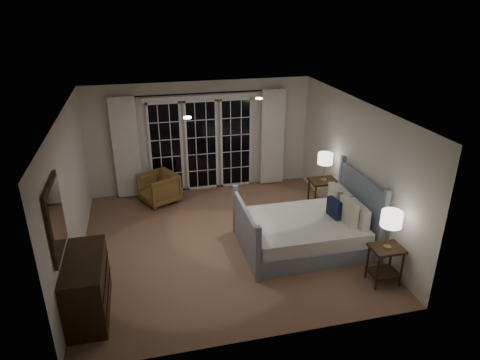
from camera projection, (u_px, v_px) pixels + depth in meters
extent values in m
plane|color=#885D49|center=(224.00, 241.00, 7.89)|extent=(5.00, 5.00, 0.00)
plane|color=silver|center=(221.00, 108.00, 6.90)|extent=(5.00, 5.00, 0.00)
cube|color=silver|center=(70.00, 194.00, 6.86)|extent=(0.02, 5.00, 2.50)
cube|color=silver|center=(355.00, 167.00, 7.93)|extent=(0.02, 5.00, 2.50)
cube|color=silver|center=(201.00, 137.00, 9.63)|extent=(5.00, 0.02, 2.50)
cube|color=silver|center=(263.00, 259.00, 5.16)|extent=(5.00, 0.02, 2.50)
cube|color=black|center=(166.00, 148.00, 9.51)|extent=(0.66, 0.02, 2.02)
cube|color=black|center=(201.00, 146.00, 9.68)|extent=(0.66, 0.02, 2.02)
cube|color=black|center=(236.00, 143.00, 9.85)|extent=(0.66, 0.02, 2.02)
cube|color=white|center=(200.00, 98.00, 9.23)|extent=(2.50, 0.04, 0.10)
cylinder|color=black|center=(200.00, 93.00, 9.14)|extent=(3.50, 0.03, 0.03)
cube|color=white|center=(126.00, 148.00, 9.21)|extent=(0.55, 0.10, 2.25)
cube|color=white|center=(272.00, 137.00, 9.91)|extent=(0.55, 0.10, 2.25)
cylinder|color=white|center=(259.00, 99.00, 7.61)|extent=(0.12, 0.12, 0.01)
cylinder|color=white|center=(187.00, 118.00, 6.42)|extent=(0.12, 0.12, 0.01)
cube|color=gray|center=(302.00, 239.00, 7.69)|extent=(2.00, 1.56, 0.29)
cube|color=silver|center=(303.00, 226.00, 7.58)|extent=(1.94, 1.50, 0.24)
cube|color=gray|center=(359.00, 209.00, 7.72)|extent=(0.06, 1.56, 1.27)
cube|color=gray|center=(245.00, 232.00, 7.35)|extent=(0.06, 1.56, 0.88)
cube|color=silver|center=(358.00, 214.00, 7.36)|extent=(0.14, 0.60, 0.36)
cube|color=silver|center=(342.00, 198.00, 7.93)|extent=(0.14, 0.60, 0.36)
cube|color=beige|center=(349.00, 212.00, 7.34)|extent=(0.16, 0.46, 0.45)
cube|color=beige|center=(335.00, 198.00, 7.84)|extent=(0.16, 0.46, 0.45)
cube|color=#131935|center=(334.00, 208.00, 7.59)|extent=(0.15, 0.35, 0.34)
cube|color=#302010|center=(387.00, 248.00, 6.55)|extent=(0.49, 0.39, 0.04)
cube|color=#302010|center=(383.00, 272.00, 6.72)|extent=(0.45, 0.35, 0.03)
cylinder|color=#302010|center=(378.00, 273.00, 6.49)|extent=(0.04, 0.04, 0.60)
cylinder|color=#302010|center=(402.00, 269.00, 6.58)|extent=(0.04, 0.04, 0.60)
cylinder|color=#302010|center=(367.00, 262.00, 6.77)|extent=(0.04, 0.04, 0.60)
cylinder|color=#302010|center=(391.00, 258.00, 6.85)|extent=(0.04, 0.04, 0.60)
cube|color=#302010|center=(323.00, 181.00, 8.73)|extent=(0.55, 0.44, 0.04)
cube|color=#302010|center=(322.00, 203.00, 8.93)|extent=(0.51, 0.40, 0.03)
cylinder|color=#302010|center=(315.00, 201.00, 8.67)|extent=(0.04, 0.04, 0.68)
cylinder|color=#302010|center=(336.00, 199.00, 8.76)|extent=(0.04, 0.04, 0.68)
cylinder|color=#302010|center=(308.00, 194.00, 8.98)|extent=(0.04, 0.04, 0.68)
cylinder|color=#302010|center=(329.00, 192.00, 9.08)|extent=(0.04, 0.04, 0.68)
cylinder|color=tan|center=(387.00, 247.00, 6.54)|extent=(0.12, 0.12, 0.02)
cylinder|color=tan|center=(389.00, 236.00, 6.46)|extent=(0.02, 0.02, 0.36)
cylinder|color=white|center=(392.00, 219.00, 6.34)|extent=(0.32, 0.32, 0.23)
cylinder|color=tan|center=(323.00, 180.00, 8.72)|extent=(0.12, 0.12, 0.02)
cylinder|color=tan|center=(324.00, 171.00, 8.65)|extent=(0.02, 0.02, 0.34)
cylinder|color=white|center=(325.00, 159.00, 8.54)|extent=(0.30, 0.30, 0.22)
imported|color=brown|center=(159.00, 188.00, 9.28)|extent=(0.97, 0.96, 0.66)
cube|color=#302010|center=(87.00, 286.00, 5.96)|extent=(0.52, 1.25, 0.89)
cube|color=black|center=(108.00, 292.00, 6.08)|extent=(0.01, 1.23, 0.01)
cube|color=black|center=(106.00, 275.00, 5.96)|extent=(0.01, 1.23, 0.01)
cube|color=#302010|center=(55.00, 218.00, 5.47)|extent=(0.04, 0.85, 1.00)
cube|color=white|center=(57.00, 218.00, 5.48)|extent=(0.01, 0.73, 0.88)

